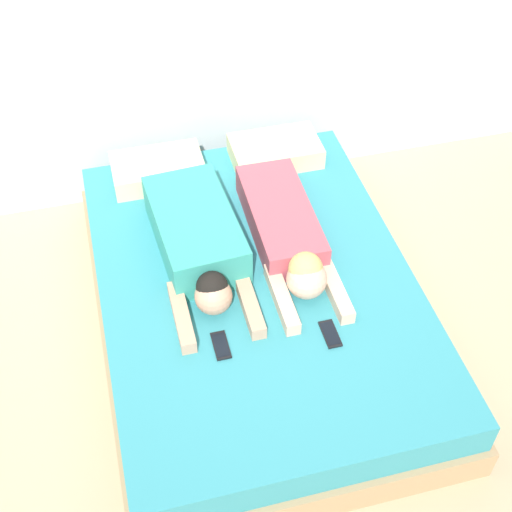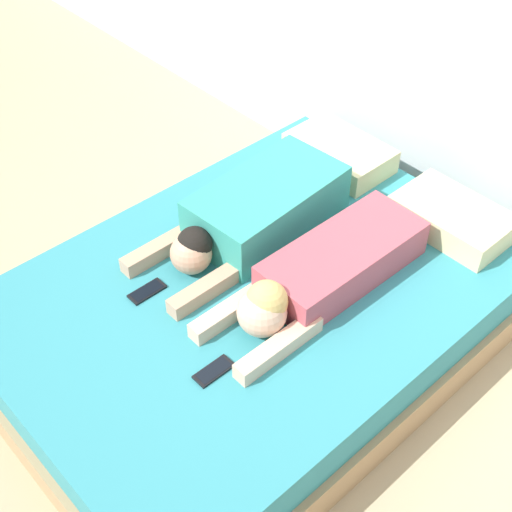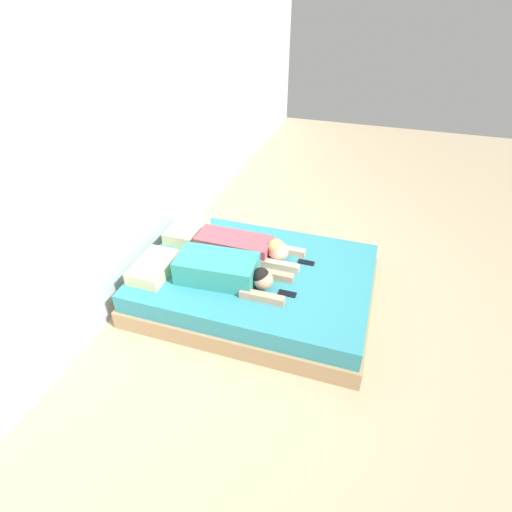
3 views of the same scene
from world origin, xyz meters
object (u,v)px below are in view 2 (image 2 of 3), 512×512
object	(u,v)px
pillow_head_right	(453,218)
bed	(256,312)
person_left	(254,213)
pillow_head_left	(339,153)
cell_phone_right	(214,371)
person_right	(320,274)
cell_phone_left	(147,291)

from	to	relation	value
pillow_head_right	bed	bearing A→B (deg)	-111.27
bed	person_left	bearing A→B (deg)	138.68
bed	pillow_head_left	xyz separation A→B (m)	(-0.34, 0.89, 0.25)
bed	cell_phone_right	xyz separation A→B (m)	(0.24, -0.43, 0.19)
person_right	cell_phone_right	world-z (taller)	person_right
bed	person_right	bearing A→B (deg)	38.12
bed	person_right	size ratio (longest dim) A/B	2.06
pillow_head_left	person_right	bearing A→B (deg)	-52.57
pillow_head_left	person_right	world-z (taller)	person_right
person_left	person_right	size ratio (longest dim) A/B	0.97
bed	pillow_head_left	size ratio (longest dim) A/B	4.32
person_right	cell_phone_right	xyz separation A→B (m)	(0.03, -0.60, -0.08)
pillow_head_left	person_right	size ratio (longest dim) A/B	0.48
bed	person_right	world-z (taller)	person_right
pillow_head_right	person_left	xyz separation A→B (m)	(-0.59, -0.67, 0.05)
person_right	cell_phone_left	world-z (taller)	person_right
person_left	cell_phone_left	distance (m)	0.60
person_left	cell_phone_left	world-z (taller)	person_left
person_right	cell_phone_right	distance (m)	0.60
bed	cell_phone_left	xyz separation A→B (m)	(-0.26, -0.37, 0.19)
cell_phone_left	pillow_head_left	bearing A→B (deg)	93.79
pillow_head_right	pillow_head_left	bearing A→B (deg)	180.00
person_left	cell_phone_right	xyz separation A→B (m)	(0.48, -0.65, -0.10)
cell_phone_left	cell_phone_right	size ratio (longest dim) A/B	1.00
pillow_head_right	cell_phone_left	xyz separation A→B (m)	(-0.61, -1.26, -0.06)
person_right	cell_phone_left	xyz separation A→B (m)	(-0.47, -0.54, -0.08)
bed	cell_phone_right	size ratio (longest dim) A/B	14.01
person_right	pillow_head_right	bearing A→B (deg)	79.29
cell_phone_left	cell_phone_right	xyz separation A→B (m)	(0.50, -0.06, 0.00)
pillow_head_right	person_right	xyz separation A→B (m)	(-0.14, -0.72, 0.03)
bed	pillow_head_right	distance (m)	0.98
bed	pillow_head_right	size ratio (longest dim) A/B	4.32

